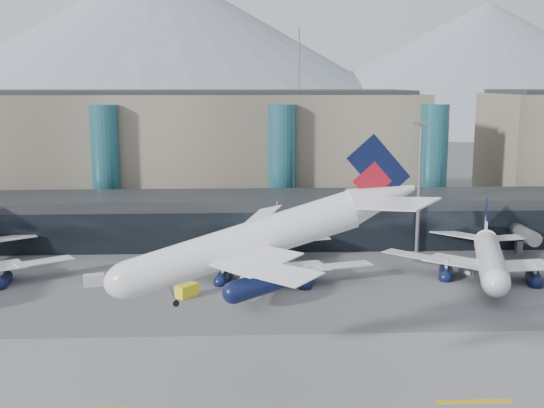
{
  "coord_description": "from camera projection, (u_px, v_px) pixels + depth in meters",
  "views": [
    {
      "loc": [
        -4.06,
        -80.56,
        33.2
      ],
      "look_at": [
        0.87,
        32.0,
        12.8
      ],
      "focal_mm": 45.0,
      "sensor_mm": 36.0,
      "label": 1
    }
  ],
  "objects": [
    {
      "name": "runway_markings",
      "position": [
        283.0,
        406.0,
        70.53
      ],
      "size": [
        128.0,
        1.0,
        0.02
      ],
      "color": "gold",
      "rests_on": "ground"
    },
    {
      "name": "veh_a",
      "position": [
        94.0,
        280.0,
        111.94
      ],
      "size": [
        3.67,
        2.65,
        1.85
      ],
      "primitive_type": "cube",
      "rotation": [
        0.0,
        0.0,
        0.26
      ],
      "color": "silver",
      "rests_on": "ground"
    },
    {
      "name": "terminal_main",
      "position": [
        158.0,
        153.0,
        169.93
      ],
      "size": [
        130.0,
        30.0,
        31.0
      ],
      "color": "gray",
      "rests_on": "ground"
    },
    {
      "name": "hero_jet",
      "position": [
        272.0,
        228.0,
        72.03
      ],
      "size": [
        35.19,
        35.99,
        11.6
      ],
      "rotation": [
        0.0,
        -0.29,
        0.06
      ],
      "color": "silver",
      "rests_on": "ground"
    },
    {
      "name": "concourse",
      "position": [
        262.0,
        219.0,
        141.15
      ],
      "size": [
        170.0,
        27.0,
        10.0
      ],
      "color": "black",
      "rests_on": "ground"
    },
    {
      "name": "veh_d",
      "position": [
        494.0,
        264.0,
        122.46
      ],
      "size": [
        2.97,
        2.46,
        1.5
      ],
      "primitive_type": "cube",
      "rotation": [
        0.0,
        0.0,
        0.48
      ],
      "color": "silver",
      "rests_on": "ground"
    },
    {
      "name": "runway_strip",
      "position": [
        283.0,
        406.0,
        70.54
      ],
      "size": [
        400.0,
        40.0,
        0.04
      ],
      "primitive_type": "cube",
      "color": "slate",
      "rests_on": "ground"
    },
    {
      "name": "veh_h",
      "position": [
        187.0,
        290.0,
        106.27
      ],
      "size": [
        3.75,
        3.83,
        1.94
      ],
      "primitive_type": "cube",
      "rotation": [
        0.0,
        0.0,
        0.82
      ],
      "color": "yellow",
      "rests_on": "ground"
    },
    {
      "name": "lightmast_mid",
      "position": [
        419.0,
        180.0,
        131.2
      ],
      "size": [
        3.0,
        1.2,
        25.6
      ],
      "color": "slate",
      "rests_on": "ground"
    },
    {
      "name": "ground",
      "position": [
        276.0,
        350.0,
        85.29
      ],
      "size": [
        900.0,
        900.0,
        0.0
      ],
      "primitive_type": "plane",
      "color": "#515154",
      "rests_on": "ground"
    },
    {
      "name": "teal_towers",
      "position": [
        194.0,
        166.0,
        154.9
      ],
      "size": [
        116.4,
        19.4,
        46.0
      ],
      "color": "#296673",
      "rests_on": "ground"
    },
    {
      "name": "veh_g",
      "position": [
        467.0,
        269.0,
        119.25
      ],
      "size": [
        2.52,
        2.71,
        1.38
      ],
      "primitive_type": "cube",
      "rotation": [
        0.0,
        0.0,
        -0.92
      ],
      "color": "silver",
      "rests_on": "ground"
    },
    {
      "name": "jet_parked_right",
      "position": [
        489.0,
        248.0,
        118.07
      ],
      "size": [
        37.01,
        38.76,
        12.44
      ],
      "rotation": [
        0.0,
        0.0,
        1.28
      ],
      "color": "silver",
      "rests_on": "ground"
    },
    {
      "name": "jet_parked_mid",
      "position": [
        267.0,
        251.0,
        116.43
      ],
      "size": [
        37.18,
        37.64,
        12.15
      ],
      "rotation": [
        0.0,
        0.0,
        1.4
      ],
      "color": "silver",
      "rests_on": "ground"
    },
    {
      "name": "veh_b",
      "position": [
        190.0,
        270.0,
        118.18
      ],
      "size": [
        1.81,
        2.78,
        1.55
      ],
      "primitive_type": "cube",
      "rotation": [
        0.0,
        0.0,
        1.51
      ],
      "color": "yellow",
      "rests_on": "ground"
    },
    {
      "name": "mountain_ridge",
      "position": [
        272.0,
        62.0,
        451.39
      ],
      "size": [
        910.0,
        400.0,
        110.0
      ],
      "color": "gray",
      "rests_on": "ground"
    }
  ]
}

